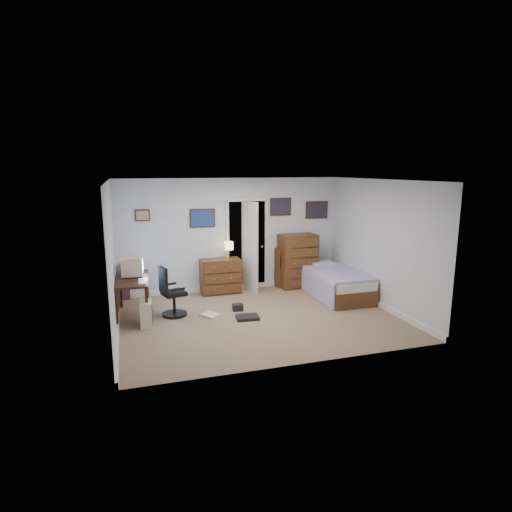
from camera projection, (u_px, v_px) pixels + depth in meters
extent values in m
cube|color=#84705B|center=(259.00, 318.00, 7.89)|extent=(5.00, 4.00, 0.02)
cube|color=black|center=(132.00, 279.00, 7.80)|extent=(0.67, 1.31, 0.04)
cube|color=black|center=(116.00, 310.00, 7.24)|extent=(0.05, 0.05, 0.70)
cube|color=black|center=(147.00, 307.00, 7.36)|extent=(0.05, 0.05, 0.70)
cube|color=black|center=(121.00, 291.00, 8.39)|extent=(0.05, 0.05, 0.70)
cube|color=black|center=(147.00, 289.00, 8.51)|extent=(0.05, 0.05, 0.70)
cube|color=black|center=(117.00, 297.00, 7.80)|extent=(0.10, 1.18, 0.49)
cube|color=beige|center=(132.00, 266.00, 7.91)|extent=(0.40, 0.38, 0.33)
cube|color=#8CB2F2|center=(143.00, 266.00, 7.95)|extent=(0.03, 0.28, 0.22)
cube|color=beige|center=(133.00, 275.00, 7.94)|extent=(0.26, 0.26, 0.02)
cube|color=beige|center=(143.00, 281.00, 7.52)|extent=(0.17, 0.40, 0.02)
cube|color=beige|center=(146.00, 313.00, 7.44)|extent=(0.22, 0.42, 0.44)
cube|color=black|center=(152.00, 313.00, 7.47)|extent=(0.02, 0.30, 0.34)
cylinder|color=black|center=(175.00, 314.00, 8.00)|extent=(0.57, 0.57, 0.05)
cylinder|color=black|center=(174.00, 304.00, 7.96)|extent=(0.07, 0.07, 0.35)
cube|color=black|center=(174.00, 293.00, 7.92)|extent=(0.48, 0.48, 0.07)
cube|color=black|center=(163.00, 280.00, 7.76)|extent=(0.14, 0.36, 0.49)
cube|color=black|center=(178.00, 289.00, 7.72)|extent=(0.27, 0.11, 0.04)
cube|color=black|center=(169.00, 284.00, 8.07)|extent=(0.27, 0.11, 0.04)
cube|color=maroon|center=(125.00, 281.00, 8.93)|extent=(0.16, 0.16, 0.78)
cube|color=#56331B|center=(220.00, 276.00, 9.38)|extent=(0.86, 0.43, 0.76)
cylinder|color=gold|center=(229.00, 258.00, 9.36)|extent=(0.11, 0.11, 0.02)
cylinder|color=gold|center=(229.00, 253.00, 9.34)|extent=(0.02, 0.02, 0.23)
cylinder|color=beige|center=(229.00, 246.00, 9.30)|extent=(0.19, 0.19, 0.17)
cube|color=black|center=(243.00, 243.00, 9.94)|extent=(0.90, 0.60, 2.00)
cube|color=white|center=(228.00, 246.00, 9.50)|extent=(0.06, 0.05, 2.00)
cube|color=white|center=(266.00, 244.00, 9.76)|extent=(0.06, 0.05, 2.00)
cube|color=white|center=(247.00, 200.00, 9.43)|extent=(0.96, 0.05, 0.06)
cube|color=white|center=(247.00, 246.00, 9.52)|extent=(0.31, 0.77, 2.00)
sphere|color=gold|center=(262.00, 247.00, 9.47)|extent=(0.06, 0.06, 0.06)
cube|color=#56331B|center=(298.00, 261.00, 9.84)|extent=(0.86, 0.54, 1.23)
cube|color=#56331B|center=(296.00, 266.00, 9.99)|extent=(1.02, 0.31, 0.91)
cube|color=black|center=(298.00, 260.00, 9.89)|extent=(0.93, 0.15, 0.30)
cube|color=maroon|center=(298.00, 262.00, 9.90)|extent=(0.81, 0.16, 0.22)
cube|color=#56331B|center=(336.00, 289.00, 9.20)|extent=(0.94, 1.86, 0.32)
cube|color=white|center=(336.00, 278.00, 9.15)|extent=(0.90, 1.82, 0.17)
cube|color=#6161B5|center=(338.00, 274.00, 9.04)|extent=(0.99, 1.58, 0.09)
cube|color=#6161B5|center=(317.00, 287.00, 8.95)|extent=(0.05, 1.58, 0.50)
cube|color=#80A1CE|center=(322.00, 264.00, 9.77)|extent=(0.51, 0.36, 0.12)
cube|color=#331E11|center=(142.00, 215.00, 8.84)|extent=(0.30, 0.03, 0.24)
cube|color=#91774F|center=(142.00, 215.00, 8.82)|extent=(0.25, 0.01, 0.19)
cube|color=#331E11|center=(202.00, 218.00, 9.22)|extent=(0.55, 0.03, 0.40)
cube|color=#0B1151|center=(203.00, 218.00, 9.20)|extent=(0.50, 0.01, 0.35)
cube|color=#331E11|center=(281.00, 207.00, 9.70)|extent=(0.50, 0.03, 0.40)
cube|color=black|center=(281.00, 207.00, 9.69)|extent=(0.45, 0.01, 0.35)
cube|color=#331E11|center=(317.00, 210.00, 9.98)|extent=(0.55, 0.03, 0.40)
cube|color=black|center=(317.00, 210.00, 9.97)|extent=(0.50, 0.01, 0.35)
cube|color=black|center=(248.00, 317.00, 7.82)|extent=(0.44, 0.36, 0.05)
cube|color=silver|center=(210.00, 315.00, 7.95)|extent=(0.40, 0.42, 0.05)
cube|color=black|center=(238.00, 307.00, 8.27)|extent=(0.22, 0.18, 0.13)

